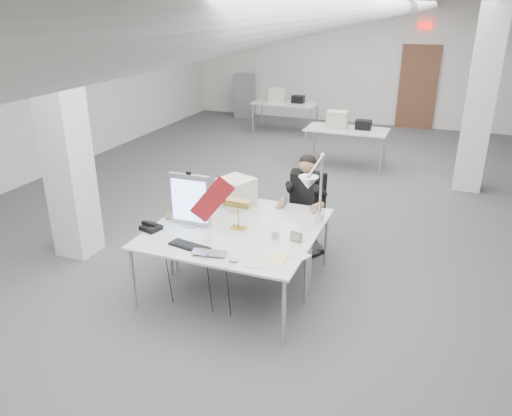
{
  "coord_description": "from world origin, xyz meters",
  "views": [
    {
      "loc": [
        2.04,
        -6.69,
        3.08
      ],
      "look_at": [
        0.21,
        -2.0,
        1.0
      ],
      "focal_mm": 35.0,
      "sensor_mm": 36.0,
      "label": 1
    }
  ],
  "objects_px": {
    "monitor": "(190,200)",
    "bankers_lamp": "(238,213)",
    "desk_main": "(219,245)",
    "laptop": "(208,256)",
    "office_chair": "(307,211)",
    "desk_phone": "(151,228)",
    "architect_lamp": "(315,192)",
    "beige_monitor": "(236,193)",
    "seated_person": "(306,189)"
  },
  "relations": [
    {
      "from": "desk_phone",
      "to": "architect_lamp",
      "type": "distance_m",
      "value": 1.84
    },
    {
      "from": "bankers_lamp",
      "to": "desk_main",
      "type": "bearing_deg",
      "value": -93.28
    },
    {
      "from": "office_chair",
      "to": "desk_phone",
      "type": "bearing_deg",
      "value": -111.98
    },
    {
      "from": "beige_monitor",
      "to": "architect_lamp",
      "type": "height_order",
      "value": "architect_lamp"
    },
    {
      "from": "desk_phone",
      "to": "desk_main",
      "type": "bearing_deg",
      "value": 12.2
    },
    {
      "from": "desk_phone",
      "to": "beige_monitor",
      "type": "bearing_deg",
      "value": 72.88
    },
    {
      "from": "monitor",
      "to": "bankers_lamp",
      "type": "height_order",
      "value": "monitor"
    },
    {
      "from": "bankers_lamp",
      "to": "beige_monitor",
      "type": "height_order",
      "value": "bankers_lamp"
    },
    {
      "from": "beige_monitor",
      "to": "architect_lamp",
      "type": "xyz_separation_m",
      "value": [
        1.08,
        -0.38,
        0.29
      ]
    },
    {
      "from": "desk_main",
      "to": "laptop",
      "type": "relative_size",
      "value": 5.17
    },
    {
      "from": "laptop",
      "to": "architect_lamp",
      "type": "relative_size",
      "value": 0.37
    },
    {
      "from": "seated_person",
      "to": "office_chair",
      "type": "bearing_deg",
      "value": 108.77
    },
    {
      "from": "beige_monitor",
      "to": "office_chair",
      "type": "bearing_deg",
      "value": 58.78
    },
    {
      "from": "office_chair",
      "to": "architect_lamp",
      "type": "height_order",
      "value": "architect_lamp"
    },
    {
      "from": "desk_main",
      "to": "office_chair",
      "type": "xyz_separation_m",
      "value": [
        0.49,
        1.6,
        -0.18
      ]
    },
    {
      "from": "bankers_lamp",
      "to": "beige_monitor",
      "type": "bearing_deg",
      "value": 116.8
    },
    {
      "from": "seated_person",
      "to": "bankers_lamp",
      "type": "distance_m",
      "value": 1.22
    },
    {
      "from": "laptop",
      "to": "desk_phone",
      "type": "relative_size",
      "value": 1.73
    },
    {
      "from": "desk_phone",
      "to": "architect_lamp",
      "type": "relative_size",
      "value": 0.21
    },
    {
      "from": "office_chair",
      "to": "architect_lamp",
      "type": "distance_m",
      "value": 1.22
    },
    {
      "from": "office_chair",
      "to": "monitor",
      "type": "distance_m",
      "value": 1.69
    },
    {
      "from": "monitor",
      "to": "laptop",
      "type": "bearing_deg",
      "value": -52.01
    },
    {
      "from": "office_chair",
      "to": "monitor",
      "type": "height_order",
      "value": "monitor"
    },
    {
      "from": "seated_person",
      "to": "architect_lamp",
      "type": "distance_m",
      "value": 1.03
    },
    {
      "from": "laptop",
      "to": "beige_monitor",
      "type": "xyz_separation_m",
      "value": [
        -0.26,
        1.32,
        0.17
      ]
    },
    {
      "from": "desk_main",
      "to": "laptop",
      "type": "xyz_separation_m",
      "value": [
        0.01,
        -0.3,
        0.03
      ]
    },
    {
      "from": "bankers_lamp",
      "to": "architect_lamp",
      "type": "distance_m",
      "value": 0.87
    },
    {
      "from": "laptop",
      "to": "bankers_lamp",
      "type": "height_order",
      "value": "bankers_lamp"
    },
    {
      "from": "monitor",
      "to": "bankers_lamp",
      "type": "distance_m",
      "value": 0.56
    },
    {
      "from": "laptop",
      "to": "desk_phone",
      "type": "bearing_deg",
      "value": 148.91
    },
    {
      "from": "desk_main",
      "to": "beige_monitor",
      "type": "relative_size",
      "value": 4.73
    },
    {
      "from": "monitor",
      "to": "beige_monitor",
      "type": "bearing_deg",
      "value": 68.08
    },
    {
      "from": "laptop",
      "to": "desk_main",
      "type": "bearing_deg",
      "value": 83.25
    },
    {
      "from": "bankers_lamp",
      "to": "beige_monitor",
      "type": "distance_m",
      "value": 0.65
    },
    {
      "from": "desk_main",
      "to": "seated_person",
      "type": "distance_m",
      "value": 1.63
    },
    {
      "from": "desk_main",
      "to": "laptop",
      "type": "distance_m",
      "value": 0.31
    },
    {
      "from": "architect_lamp",
      "to": "desk_main",
      "type": "bearing_deg",
      "value": -121.94
    },
    {
      "from": "office_chair",
      "to": "laptop",
      "type": "xyz_separation_m",
      "value": [
        -0.48,
        -1.9,
        0.2
      ]
    },
    {
      "from": "desk_main",
      "to": "bankers_lamp",
      "type": "distance_m",
      "value": 0.47
    },
    {
      "from": "monitor",
      "to": "bankers_lamp",
      "type": "relative_size",
      "value": 1.57
    },
    {
      "from": "office_chair",
      "to": "bankers_lamp",
      "type": "relative_size",
      "value": 2.99
    },
    {
      "from": "office_chair",
      "to": "monitor",
      "type": "xyz_separation_m",
      "value": [
        -0.99,
        -1.27,
        0.49
      ]
    },
    {
      "from": "office_chair",
      "to": "monitor",
      "type": "relative_size",
      "value": 1.9
    },
    {
      "from": "desk_main",
      "to": "architect_lamp",
      "type": "relative_size",
      "value": 1.91
    },
    {
      "from": "monitor",
      "to": "desk_phone",
      "type": "bearing_deg",
      "value": -142.41
    },
    {
      "from": "seated_person",
      "to": "beige_monitor",
      "type": "height_order",
      "value": "seated_person"
    },
    {
      "from": "desk_main",
      "to": "office_chair",
      "type": "bearing_deg",
      "value": 72.9
    },
    {
      "from": "desk_main",
      "to": "office_chair",
      "type": "distance_m",
      "value": 1.68
    },
    {
      "from": "laptop",
      "to": "architect_lamp",
      "type": "xyz_separation_m",
      "value": [
        0.82,
        0.94,
        0.46
      ]
    },
    {
      "from": "seated_person",
      "to": "beige_monitor",
      "type": "xyz_separation_m",
      "value": [
        -0.73,
        -0.54,
        0.04
      ]
    }
  ]
}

